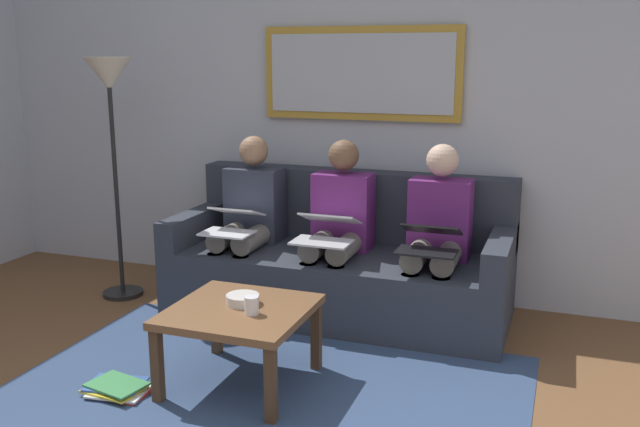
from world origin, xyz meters
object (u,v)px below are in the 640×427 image
object	(u,v)px
laptop_black	(429,239)
bowl	(243,299)
laptop_silver	(326,229)
magazine_stack	(117,388)
person_right	(249,216)
coffee_table	(240,318)
cup	(252,305)
laptop_white	(233,221)
couch	(341,265)
person_middle	(338,223)
standing_lamp	(110,101)
framed_mirror	(360,73)
person_left	(437,232)

from	to	relation	value
laptop_black	bowl	bearing A→B (deg)	47.17
laptop_silver	magazine_stack	distance (m)	1.53
laptop_black	person_right	xyz separation A→B (m)	(1.28, -0.24, -0.01)
bowl	magazine_stack	distance (m)	0.77
coffee_table	cup	distance (m)	0.15
laptop_black	laptop_white	distance (m)	1.28
couch	person_middle	xyz separation A→B (m)	(0.00, 0.07, 0.30)
coffee_table	magazine_stack	distance (m)	0.71
laptop_silver	bowl	bearing A→B (deg)	79.94
coffee_table	laptop_black	bearing A→B (deg)	-130.81
laptop_white	standing_lamp	world-z (taller)	standing_lamp
couch	person_right	world-z (taller)	person_right
coffee_table	laptop_white	world-z (taller)	laptop_white
cup	laptop_silver	size ratio (longest dim) A/B	0.24
coffee_table	laptop_white	size ratio (longest dim) A/B	1.90
framed_mirror	bowl	world-z (taller)	framed_mirror
couch	standing_lamp	size ratio (longest dim) A/B	1.33
bowl	laptop_silver	xyz separation A→B (m)	(-0.15, -0.86, 0.18)
couch	magazine_stack	xyz separation A→B (m)	(0.69, 1.53, -0.28)
laptop_white	magazine_stack	bearing A→B (deg)	87.73
couch	magazine_stack	distance (m)	1.70
couch	bowl	xyz separation A→B (m)	(0.15, 1.16, 0.13)
bowl	laptop_white	world-z (taller)	laptop_white
magazine_stack	standing_lamp	distance (m)	2.03
standing_lamp	person_left	bearing A→B (deg)	-174.81
cup	person_right	distance (m)	1.35
framed_mirror	person_left	distance (m)	1.23
magazine_stack	laptop_white	bearing A→B (deg)	-92.27
person_left	standing_lamp	distance (m)	2.33
person_left	person_right	bearing A→B (deg)	0.00
couch	coffee_table	xyz separation A→B (m)	(0.15, 1.22, 0.05)
framed_mirror	bowl	xyz separation A→B (m)	(0.15, 1.55, -1.10)
framed_mirror	coffee_table	distance (m)	2.00
framed_mirror	standing_lamp	world-z (taller)	framed_mirror
person_middle	laptop_silver	distance (m)	0.23
person_left	laptop_black	size ratio (longest dim) A/B	3.33
cup	person_right	size ratio (longest dim) A/B	0.08
laptop_silver	standing_lamp	size ratio (longest dim) A/B	0.23
framed_mirror	laptop_silver	size ratio (longest dim) A/B	3.67
standing_lamp	framed_mirror	bearing A→B (deg)	-157.06
person_left	person_middle	xyz separation A→B (m)	(0.64, 0.00, 0.00)
framed_mirror	laptop_silver	xyz separation A→B (m)	(0.00, 0.69, -0.92)
couch	bowl	size ratio (longest dim) A/B	12.84
person_left	standing_lamp	bearing A→B (deg)	5.19
couch	cup	size ratio (longest dim) A/B	24.44
bowl	person_middle	distance (m)	1.12
couch	bowl	bearing A→B (deg)	82.51
cup	framed_mirror	bearing A→B (deg)	-91.68
laptop_silver	person_right	world-z (taller)	person_right
person_right	bowl	bearing A→B (deg)	113.98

